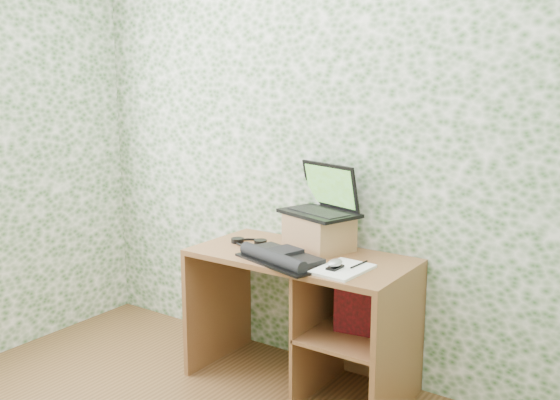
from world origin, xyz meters
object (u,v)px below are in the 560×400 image
Objects in this scene: desk at (315,303)px; riser at (319,232)px; notepad at (343,269)px; keyboard at (280,257)px; laptop at (324,202)px.

desk is 3.69× the size of riser.
desk is 3.90× the size of notepad.
notepad reaches higher than desk.
notepad is (0.34, 0.05, -0.02)m from keyboard.
laptop is (-0.00, 0.04, 0.16)m from riser.
desk is 0.37m from keyboard.
notepad is at bearing -42.07° from riser.
riser is at bearing 98.02° from keyboard.
keyboard is at bearing -116.05° from desk.
notepad is (0.30, -0.31, -0.25)m from laptop.
keyboard is at bearing -79.69° from laptop.
laptop reaches higher than keyboard.
laptop is at bearing 90.00° from riser.
keyboard is (-0.10, -0.20, 0.29)m from desk.
keyboard reaches higher than notepad.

